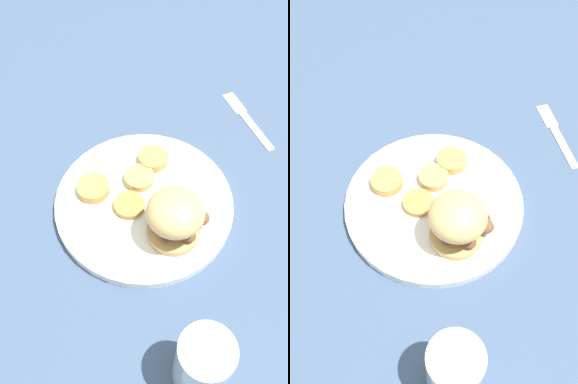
% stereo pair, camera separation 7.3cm
% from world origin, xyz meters
% --- Properties ---
extents(ground_plane, '(4.00, 4.00, 0.00)m').
position_xyz_m(ground_plane, '(0.00, 0.00, 0.00)').
color(ground_plane, '#3D5170').
extents(dinner_plate, '(0.30, 0.30, 0.02)m').
position_xyz_m(dinner_plate, '(0.00, 0.00, 0.01)').
color(dinner_plate, white).
rests_on(dinner_plate, ground_plane).
extents(sandwich, '(0.11, 0.10, 0.09)m').
position_xyz_m(sandwich, '(0.05, -0.06, 0.07)').
color(sandwich, tan).
rests_on(sandwich, dinner_plate).
extents(potato_round_0, '(0.05, 0.05, 0.01)m').
position_xyz_m(potato_round_0, '(-0.01, 0.04, 0.03)').
color(potato_round_0, tan).
rests_on(potato_round_0, dinner_plate).
extents(potato_round_1, '(0.06, 0.06, 0.02)m').
position_xyz_m(potato_round_1, '(-0.09, 0.02, 0.03)').
color(potato_round_1, tan).
rests_on(potato_round_1, dinner_plate).
extents(potato_round_2, '(0.05, 0.05, 0.01)m').
position_xyz_m(potato_round_2, '(-0.02, -0.01, 0.02)').
color(potato_round_2, '#BC8942').
rests_on(potato_round_2, dinner_plate).
extents(potato_round_3, '(0.05, 0.05, 0.02)m').
position_xyz_m(potato_round_3, '(0.02, 0.08, 0.03)').
color(potato_round_3, tan).
rests_on(potato_round_3, dinner_plate).
extents(fork, '(0.08, 0.16, 0.00)m').
position_xyz_m(fork, '(0.21, 0.20, 0.00)').
color(fork, silver).
rests_on(fork, ground_plane).
extents(drinking_glass, '(0.07, 0.07, 0.12)m').
position_xyz_m(drinking_glass, '(0.07, -0.28, 0.06)').
color(drinking_glass, silver).
rests_on(drinking_glass, ground_plane).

